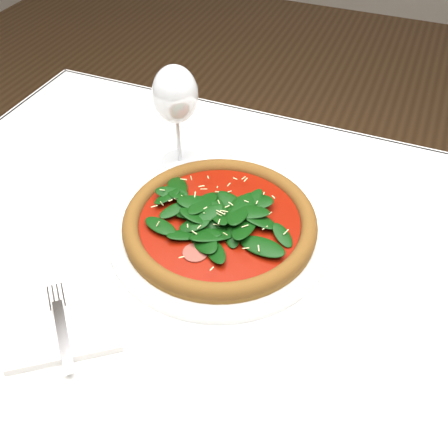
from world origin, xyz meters
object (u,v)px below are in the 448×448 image
at_px(pizza, 220,220).
at_px(napkin, 64,339).
at_px(wine_glass, 175,97).
at_px(plate, 220,229).

xyz_separation_m(pizza, napkin, (-0.11, -0.26, -0.02)).
bearing_deg(wine_glass, napkin, -85.71).
relative_size(plate, wine_glass, 1.85).
bearing_deg(pizza, wine_glass, 134.40).
bearing_deg(pizza, napkin, -112.72).
relative_size(pizza, napkin, 2.47).
bearing_deg(wine_glass, pizza, -45.60).
bearing_deg(napkin, wine_glass, 94.29).
distance_m(plate, pizza, 0.02).
xyz_separation_m(plate, pizza, (-0.00, 0.00, 0.02)).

